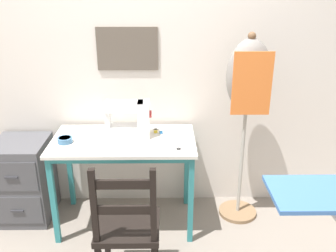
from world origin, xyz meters
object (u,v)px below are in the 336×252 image
object	(u,v)px
fabric_bowl	(65,140)
dress_form	(248,87)
scissors	(184,149)
filing_cabinet	(25,180)
sewing_machine	(130,120)
thread_spool_near_machine	(156,131)
thread_spool_mid_table	(161,132)
wooden_chair	(127,228)

from	to	relation	value
fabric_bowl	dress_form	bearing A→B (deg)	6.13
scissors	filing_cabinet	distance (m)	1.40
sewing_machine	thread_spool_near_machine	distance (m)	0.23
thread_spool_near_machine	thread_spool_mid_table	world-z (taller)	same
sewing_machine	thread_spool_mid_table	world-z (taller)	sewing_machine
sewing_machine	filing_cabinet	world-z (taller)	sewing_machine
thread_spool_near_machine	filing_cabinet	world-z (taller)	thread_spool_near_machine
sewing_machine	thread_spool_near_machine	size ratio (longest dim) A/B	9.57
filing_cabinet	wooden_chair	bearing A→B (deg)	-40.23
fabric_bowl	filing_cabinet	bearing A→B (deg)	159.56
filing_cabinet	scissors	bearing A→B (deg)	-12.37
thread_spool_mid_table	dress_form	bearing A→B (deg)	-1.07
thread_spool_mid_table	sewing_machine	bearing A→B (deg)	-171.29
thread_spool_near_machine	dress_form	world-z (taller)	dress_form
fabric_bowl	wooden_chair	world-z (taller)	wooden_chair
thread_spool_near_machine	scissors	bearing A→B (deg)	-55.98
sewing_machine	filing_cabinet	distance (m)	1.05
wooden_chair	filing_cabinet	bearing A→B (deg)	139.77
scissors	thread_spool_near_machine	distance (m)	0.37
sewing_machine	fabric_bowl	size ratio (longest dim) A/B	3.18
sewing_machine	fabric_bowl	world-z (taller)	sewing_machine
thread_spool_mid_table	filing_cabinet	size ratio (longest dim) A/B	0.05
fabric_bowl	thread_spool_mid_table	xyz separation A→B (m)	(0.72, 0.16, -0.01)
thread_spool_mid_table	wooden_chair	bearing A→B (deg)	-104.80
sewing_machine	filing_cabinet	bearing A→B (deg)	178.00
wooden_chair	filing_cabinet	xyz separation A→B (m)	(-0.93, 0.79, -0.10)
sewing_machine	dress_form	xyz separation A→B (m)	(0.90, 0.02, 0.26)
thread_spool_near_machine	filing_cabinet	size ratio (longest dim) A/B	0.05
wooden_chair	fabric_bowl	bearing A→B (deg)	129.08
sewing_machine	scissors	distance (m)	0.49
fabric_bowl	scissors	world-z (taller)	fabric_bowl
sewing_machine	wooden_chair	distance (m)	0.88
fabric_bowl	filing_cabinet	distance (m)	0.62
thread_spool_near_machine	filing_cabinet	distance (m)	1.18
scissors	thread_spool_near_machine	bearing A→B (deg)	124.02
scissors	filing_cabinet	world-z (taller)	scissors
fabric_bowl	wooden_chair	distance (m)	0.88
thread_spool_near_machine	wooden_chair	xyz separation A→B (m)	(-0.17, -0.81, -0.32)
wooden_chair	scissors	bearing A→B (deg)	53.30
sewing_machine	dress_form	distance (m)	0.93
sewing_machine	wooden_chair	bearing A→B (deg)	-87.87
thread_spool_near_machine	thread_spool_mid_table	bearing A→B (deg)	-20.69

